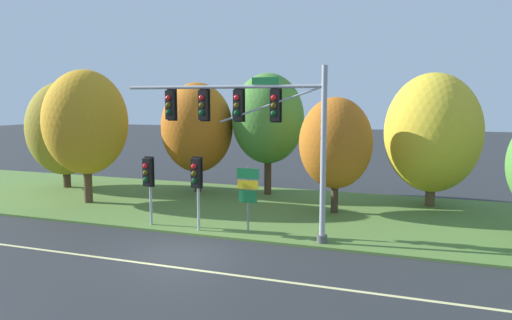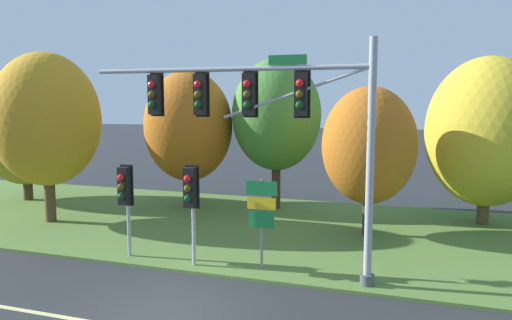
% 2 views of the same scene
% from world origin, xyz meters
% --- Properties ---
extents(ground_plane, '(160.00, 160.00, 0.00)m').
position_xyz_m(ground_plane, '(0.00, 0.00, 0.00)').
color(ground_plane, '#282B2D').
extents(lane_stripe, '(36.00, 0.16, 0.01)m').
position_xyz_m(lane_stripe, '(0.00, -1.20, 0.00)').
color(lane_stripe, beige).
rests_on(lane_stripe, ground).
extents(grass_verge, '(48.00, 11.50, 0.10)m').
position_xyz_m(grass_verge, '(0.00, 8.25, 0.05)').
color(grass_verge, '#517533').
rests_on(grass_verge, ground).
extents(traffic_signal_mast, '(8.73, 0.49, 6.80)m').
position_xyz_m(traffic_signal_mast, '(1.64, 3.07, 4.82)').
color(traffic_signal_mast, '#9EA0A5').
rests_on(traffic_signal_mast, grass_verge).
extents(pedestrian_signal_near_kerb, '(0.46, 0.55, 3.16)m').
position_xyz_m(pedestrian_signal_near_kerb, '(-0.74, 2.89, 2.39)').
color(pedestrian_signal_near_kerb, '#9EA0A5').
rests_on(pedestrian_signal_near_kerb, grass_verge).
extents(pedestrian_signal_further_along, '(0.46, 0.55, 3.05)m').
position_xyz_m(pedestrian_signal_further_along, '(-3.16, 3.04, 2.30)').
color(pedestrian_signal_further_along, '#9EA0A5').
rests_on(pedestrian_signal_further_along, grass_verge).
extents(route_sign_post, '(0.98, 0.08, 2.77)m').
position_xyz_m(route_sign_post, '(1.38, 3.38, 1.92)').
color(route_sign_post, slate).
rests_on(route_sign_post, grass_verge).
extents(tree_nearest_road, '(4.64, 4.64, 6.61)m').
position_xyz_m(tree_nearest_road, '(-13.31, 9.57, 3.81)').
color(tree_nearest_road, '#423021').
rests_on(tree_nearest_road, grass_verge).
extents(tree_left_of_mast, '(4.43, 4.43, 7.09)m').
position_xyz_m(tree_left_of_mast, '(-8.95, 6.19, 4.41)').
color(tree_left_of_mast, '#4C3823').
rests_on(tree_left_of_mast, grass_verge).
extents(tree_behind_signpost, '(4.25, 4.25, 6.52)m').
position_xyz_m(tree_behind_signpost, '(-4.85, 11.07, 3.95)').
color(tree_behind_signpost, '#423021').
rests_on(tree_behind_signpost, grass_verge).
extents(tree_mid_verge, '(4.16, 4.16, 7.03)m').
position_xyz_m(tree_mid_verge, '(-0.64, 11.79, 4.51)').
color(tree_mid_verge, '#423021').
rests_on(tree_mid_verge, grass_verge).
extents(tree_tall_centre, '(3.54, 3.54, 5.64)m').
position_xyz_m(tree_tall_centre, '(3.99, 8.39, 3.52)').
color(tree_tall_centre, '#423021').
rests_on(tree_tall_centre, grass_verge).
extents(tree_right_far, '(4.89, 4.89, 6.88)m').
position_xyz_m(tree_right_far, '(8.36, 11.62, 3.91)').
color(tree_right_far, brown).
rests_on(tree_right_far, grass_verge).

